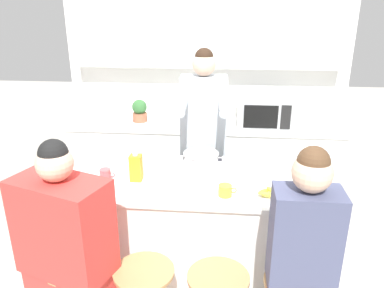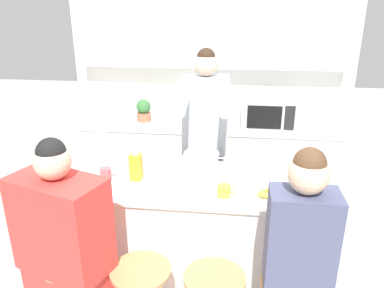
{
  "view_description": "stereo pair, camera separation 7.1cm",
  "coord_description": "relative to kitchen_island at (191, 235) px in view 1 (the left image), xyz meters",
  "views": [
    {
      "loc": [
        0.22,
        -2.39,
        2.09
      ],
      "look_at": [
        0.0,
        0.07,
        1.17
      ],
      "focal_mm": 35.0,
      "sensor_mm": 36.0,
      "label": 1
    },
    {
      "loc": [
        0.29,
        -2.38,
        2.09
      ],
      "look_at": [
        0.0,
        0.07,
        1.17
      ],
      "focal_mm": 35.0,
      "sensor_mm": 36.0,
      "label": 2
    }
  ],
  "objects": [
    {
      "name": "person_cooking",
      "position": [
        0.05,
        0.61,
        0.42
      ],
      "size": [
        0.4,
        0.59,
        1.78
      ],
      "rotation": [
        0.0,
        0.0,
        0.04
      ],
      "color": "#383842",
      "rests_on": "ground_plane"
    },
    {
      "name": "back_counter",
      "position": [
        0.0,
        1.48,
        -0.02
      ],
      "size": [
        2.91,
        0.65,
        0.89
      ],
      "color": "white",
      "rests_on": "ground_plane"
    },
    {
      "name": "banana_bunch",
      "position": [
        0.53,
        -0.19,
        0.48
      ],
      "size": [
        0.18,
        0.13,
        0.06
      ],
      "color": "yellow",
      "rests_on": "kitchen_island"
    },
    {
      "name": "wall_back",
      "position": [
        0.0,
        1.79,
        1.08
      ],
      "size": [
        3.13,
        0.22,
        2.7
      ],
      "color": "silver",
      "rests_on": "ground_plane"
    },
    {
      "name": "person_seated_near",
      "position": [
        0.66,
        -0.67,
        0.22
      ],
      "size": [
        0.36,
        0.27,
        1.46
      ],
      "rotation": [
        0.0,
        0.0,
        -0.01
      ],
      "color": "#333338",
      "rests_on": "ground_plane"
    },
    {
      "name": "potted_plant",
      "position": [
        -0.7,
        1.48,
        0.55
      ],
      "size": [
        0.16,
        0.16,
        0.24
      ],
      "color": "#93563D",
      "rests_on": "back_counter"
    },
    {
      "name": "cooking_pot",
      "position": [
        0.06,
        0.18,
        0.53
      ],
      "size": [
        0.35,
        0.27,
        0.14
      ],
      "color": "#B7BABC",
      "rests_on": "kitchen_island"
    },
    {
      "name": "coffee_cup_far",
      "position": [
        -0.6,
        -0.06,
        0.5
      ],
      "size": [
        0.11,
        0.08,
        0.09
      ],
      "color": "#DB4C51",
      "rests_on": "kitchen_island"
    },
    {
      "name": "fruit_bowl",
      "position": [
        -0.01,
        -0.25,
        0.49
      ],
      "size": [
        0.19,
        0.19,
        0.08
      ],
      "color": "white",
      "rests_on": "kitchen_island"
    },
    {
      "name": "person_wrapped_blanket",
      "position": [
        -0.65,
        -0.67,
        0.21
      ],
      "size": [
        0.59,
        0.45,
        1.45
      ],
      "rotation": [
        0.0,
        0.0,
        -0.34
      ],
      "color": "red",
      "rests_on": "ground_plane"
    },
    {
      "name": "microwave",
      "position": [
        0.63,
        1.45,
        0.58
      ],
      "size": [
        0.55,
        0.41,
        0.31
      ],
      "color": "#B2B5B7",
      "rests_on": "back_counter"
    },
    {
      "name": "ground_plane",
      "position": [
        0.0,
        0.0,
        -0.47
      ],
      "size": [
        16.0,
        16.0,
        0.0
      ],
      "primitive_type": "plane",
      "color": "#B2ADA3"
    },
    {
      "name": "coffee_cup_near",
      "position": [
        0.24,
        -0.2,
        0.49
      ],
      "size": [
        0.12,
        0.09,
        0.08
      ],
      "color": "orange",
      "rests_on": "kitchen_island"
    },
    {
      "name": "juice_carton",
      "position": [
        -0.39,
        -0.02,
        0.55
      ],
      "size": [
        0.08,
        0.08,
        0.2
      ],
      "color": "gold",
      "rests_on": "kitchen_island"
    },
    {
      "name": "kitchen_island",
      "position": [
        0.0,
        0.0,
        0.0
      ],
      "size": [
        1.63,
        0.74,
        0.92
      ],
      "color": "black",
      "rests_on": "ground_plane"
    }
  ]
}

